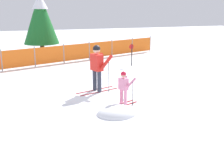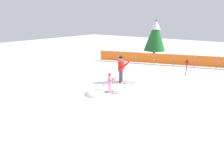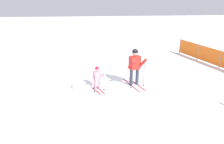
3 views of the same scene
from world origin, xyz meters
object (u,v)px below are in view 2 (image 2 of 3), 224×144
object	(u,v)px
skier_child	(110,81)
safety_fence	(163,59)
conifer_far	(155,34)
trail_marker	(187,66)
skier_adult	(121,67)

from	to	relation	value
skier_child	safety_fence	world-z (taller)	skier_child
safety_fence	conifer_far	bearing A→B (deg)	130.89
conifer_far	trail_marker	size ratio (longest dim) A/B	3.36
trail_marker	safety_fence	bearing A→B (deg)	138.51
skier_adult	skier_child	bearing A→B (deg)	-95.36
skier_adult	trail_marker	xyz separation A→B (m)	(3.06, 4.04, -0.31)
conifer_far	trail_marker	world-z (taller)	conifer_far
safety_fence	trail_marker	world-z (taller)	trail_marker
skier_adult	safety_fence	xyz separation A→B (m)	(0.44, 6.35, -0.52)
skier_child	safety_fence	size ratio (longest dim) A/B	0.10
skier_child	safety_fence	xyz separation A→B (m)	(0.02, 8.14, -0.11)
skier_child	trail_marker	xyz separation A→B (m)	(2.64, 5.83, 0.09)
trail_marker	conifer_far	bearing A→B (deg)	135.08
skier_child	safety_fence	distance (m)	8.15
safety_fence	conifer_far	distance (m)	3.49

